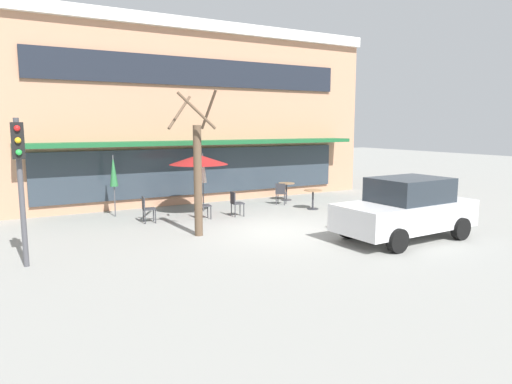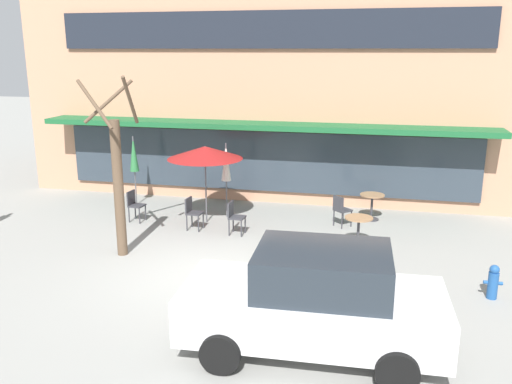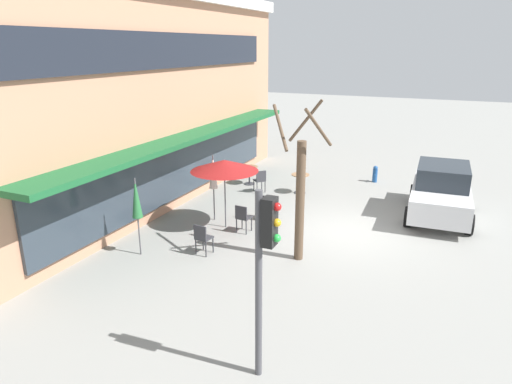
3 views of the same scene
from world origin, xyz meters
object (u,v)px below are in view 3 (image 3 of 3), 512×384
at_px(street_tree, 300,193).
at_px(traffic_light_pole, 264,256).
at_px(cafe_table_streetside, 249,172).
at_px(cafe_chair_2, 262,205).
at_px(patio_umbrella_green_folded, 136,199).
at_px(patio_umbrella_cream_folded, 224,165).
at_px(cafe_chair_0, 243,216).
at_px(parked_sedan, 441,191).
at_px(cafe_table_near_wall, 300,180).
at_px(fire_hydrant, 375,174).
at_px(patio_umbrella_corner_open, 213,172).
at_px(cafe_chair_1, 260,179).
at_px(cafe_chair_3, 202,237).

height_order(street_tree, traffic_light_pole, street_tree).
height_order(cafe_table_streetside, traffic_light_pole, traffic_light_pole).
bearing_deg(cafe_chair_2, patio_umbrella_green_folded, 151.62).
bearing_deg(street_tree, patio_umbrella_green_folded, 110.54).
relative_size(cafe_table_streetside, patio_umbrella_cream_folded, 0.35).
distance_m(cafe_table_streetside, patio_umbrella_cream_folded, 5.00).
height_order(patio_umbrella_green_folded, cafe_chair_0, patio_umbrella_green_folded).
bearing_deg(cafe_table_streetside, parked_sedan, -95.89).
bearing_deg(cafe_table_near_wall, fire_hydrant, -41.37).
height_order(patio_umbrella_corner_open, traffic_light_pole, traffic_light_pole).
xyz_separation_m(patio_umbrella_cream_folded, parked_sedan, (3.82, -6.13, -1.14)).
bearing_deg(cafe_chair_0, patio_umbrella_cream_folded, 75.67).
bearing_deg(cafe_chair_2, cafe_table_streetside, 30.74).
xyz_separation_m(patio_umbrella_cream_folded, traffic_light_pole, (-5.82, -3.79, 0.27)).
bearing_deg(parked_sedan, street_tree, 146.92).
bearing_deg(patio_umbrella_corner_open, fire_hydrant, -31.58).
distance_m(cafe_chair_1, parked_sedan, 6.57).
bearing_deg(patio_umbrella_cream_folded, fire_hydrant, -25.99).
bearing_deg(patio_umbrella_green_folded, street_tree, -69.46).
relative_size(cafe_chair_2, cafe_chair_3, 1.00).
relative_size(street_tree, traffic_light_pole, 1.25).
relative_size(cafe_chair_1, parked_sedan, 0.21).
bearing_deg(patio_umbrella_cream_folded, parked_sedan, -58.03).
distance_m(parked_sedan, street_tree, 6.09).
height_order(cafe_chair_2, cafe_chair_3, same).
bearing_deg(traffic_light_pole, cafe_chair_1, 23.84).
bearing_deg(patio_umbrella_corner_open, cafe_chair_3, -157.89).
distance_m(cafe_chair_3, street_tree, 2.95).
distance_m(patio_umbrella_cream_folded, parked_sedan, 7.31).
xyz_separation_m(cafe_chair_1, street_tree, (-4.97, -3.29, 1.35)).
relative_size(cafe_chair_0, fire_hydrant, 1.26).
bearing_deg(cafe_chair_2, cafe_table_near_wall, -3.61).
bearing_deg(patio_umbrella_cream_folded, street_tree, -112.96).
xyz_separation_m(cafe_table_near_wall, patio_umbrella_green_folded, (-7.04, 2.25, 1.11)).
bearing_deg(parked_sedan, fire_hydrant, 40.05).
bearing_deg(cafe_chair_1, fire_hydrant, -49.76).
bearing_deg(parked_sedan, patio_umbrella_corner_open, 116.72).
distance_m(cafe_chair_0, cafe_chair_2, 1.23).
xyz_separation_m(cafe_table_near_wall, street_tree, (-5.51, -1.82, 1.36)).
height_order(patio_umbrella_cream_folded, cafe_chair_3, patio_umbrella_cream_folded).
relative_size(cafe_table_near_wall, fire_hydrant, 1.08).
bearing_deg(cafe_table_near_wall, cafe_table_streetside, 83.04).
xyz_separation_m(cafe_table_near_wall, traffic_light_pole, (-10.12, -2.77, 1.78)).
xyz_separation_m(cafe_table_near_wall, parked_sedan, (-0.48, -5.10, 0.36)).
relative_size(patio_umbrella_green_folded, cafe_chair_2, 2.47).
bearing_deg(cafe_chair_0, patio_umbrella_green_folded, 143.15).
xyz_separation_m(patio_umbrella_green_folded, cafe_chair_1, (6.49, -0.78, -1.10)).
distance_m(cafe_table_near_wall, cafe_chair_0, 4.49).
relative_size(cafe_chair_3, fire_hydrant, 1.26).
distance_m(patio_umbrella_cream_folded, traffic_light_pole, 6.95).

